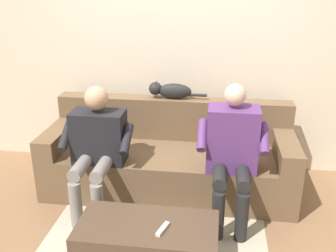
% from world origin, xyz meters
% --- Properties ---
extents(ground_plane, '(8.00, 8.00, 0.00)m').
position_xyz_m(ground_plane, '(0.00, 0.60, 0.00)').
color(ground_plane, '#846042').
extents(back_wall, '(5.07, 0.06, 2.68)m').
position_xyz_m(back_wall, '(0.00, -0.72, 1.34)').
color(back_wall, beige).
rests_on(back_wall, ground).
extents(couch, '(2.28, 0.84, 0.81)m').
position_xyz_m(couch, '(0.00, -0.15, 0.29)').
color(couch, brown).
rests_on(couch, ground).
extents(coffee_table, '(0.96, 0.48, 0.35)m').
position_xyz_m(coffee_table, '(0.00, 0.99, 0.18)').
color(coffee_table, '#4C3828').
rests_on(coffee_table, ground).
extents(person_left_seated, '(0.56, 0.60, 1.13)m').
position_xyz_m(person_left_seated, '(-0.56, 0.25, 0.63)').
color(person_left_seated, '#5B3370').
rests_on(person_left_seated, ground).
extents(person_right_seated, '(0.60, 0.59, 1.08)m').
position_xyz_m(person_right_seated, '(0.56, 0.27, 0.60)').
color(person_right_seated, black).
rests_on(person_right_seated, ground).
extents(cat_on_backrest, '(0.56, 0.13, 0.16)m').
position_xyz_m(cat_on_backrest, '(0.03, -0.42, 0.89)').
color(cat_on_backrest, black).
rests_on(cat_on_backrest, couch).
extents(remote_white, '(0.08, 0.15, 0.02)m').
position_xyz_m(remote_white, '(-0.11, 1.05, 0.36)').
color(remote_white, white).
rests_on(remote_white, coffee_table).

